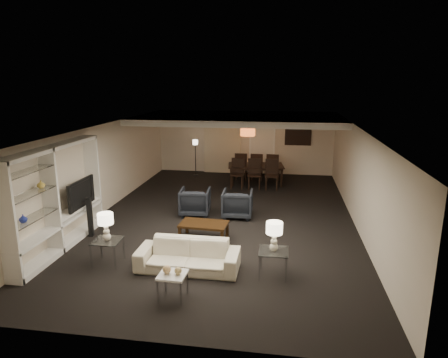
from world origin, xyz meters
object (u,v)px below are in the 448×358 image
table_lamp_left (106,227)px  marble_table (173,286)px  sofa (188,256)px  armchair_left (195,202)px  chair_fl (241,166)px  armchair_right (237,204)px  vase_blue (23,218)px  chair_fm (257,166)px  coffee_table (204,231)px  chair_nl (237,174)px  floor_lamp (195,158)px  side_table_right (273,263)px  table_lamp_right (274,237)px  vase_amber (41,184)px  chair_nm (254,174)px  chair_nr (272,175)px  dining_table (256,175)px  chair_fr (273,167)px  floor_speaker (90,217)px  side_table_left (108,252)px  television (77,193)px  pendant_light (248,132)px

table_lamp_left → marble_table: (1.70, -1.10, -0.58)m
sofa → armchair_left: bearing=100.4°
table_lamp_left → marble_table: bearing=-32.9°
chair_fl → armchair_right: bearing=93.4°
vase_blue → chair_fm: size_ratio=0.16×
coffee_table → armchair_left: 1.81m
chair_nl → floor_lamp: bearing=139.7°
armchair_right → chair_nl: 3.01m
side_table_right → table_lamp_right: 0.55m
chair_nl → marble_table: bearing=-90.6°
table_lamp_right → vase_amber: 4.84m
chair_nm → chair_fl: size_ratio=1.00×
coffee_table → chair_fl: bearing=87.8°
armchair_left → chair_nr: bearing=-128.9°
table_lamp_left → chair_fl: 7.83m
chair_nm → chair_fm: same height
table_lamp_left → chair_fm: bearing=71.5°
chair_fl → chair_fm: (0.60, 0.00, 0.00)m
side_table_right → floor_lamp: 8.61m
armchair_left → armchair_right: size_ratio=1.00×
armchair_right → dining_table: size_ratio=0.42×
sofa → table_lamp_right: bearing=0.1°
vase_amber → dining_table: (3.90, 6.89, -1.29)m
armchair_left → vase_blue: (-2.47, -3.92, 0.76)m
armchair_right → chair_nl: chair_nl is taller
chair_fr → floor_lamp: 3.08m
armchair_right → marble_table: armchair_right is taller
table_lamp_left → chair_fm: (2.53, 7.59, -0.30)m
chair_fl → sofa: bearing=86.8°
armchair_right → marble_table: (-0.60, -4.40, -0.15)m
table_lamp_right → chair_nl: bearing=103.1°
armchair_left → table_lamp_right: size_ratio=1.44×
coffee_table → chair_fr: size_ratio=1.09×
side_table_right → chair_fm: (-0.87, 7.59, 0.25)m
floor_speaker → side_table_right: bearing=-23.9°
side_table_left → floor_lamp: (0.08, 7.93, 0.45)m
floor_lamp → sofa: bearing=-78.4°
marble_table → chair_nl: 7.39m
armchair_left → table_lamp_right: bearing=120.2°
chair_fr → television: bearing=59.7°
floor_speaker → chair_fl: size_ratio=0.94×
chair_nm → armchair_left: bearing=-119.7°
pendant_light → side_table_right: pendant_light is taller
chair_nm → side_table_right: bearing=-86.2°
chair_fm → chair_fr: same height
armchair_right → chair_fm: chair_fm is taller
sofa → vase_blue: (-3.07, -0.62, 0.84)m
table_lamp_left → chair_nr: size_ratio=0.56×
chair_fr → pendant_light: bearing=50.9°
side_table_left → floor_speaker: 1.73m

